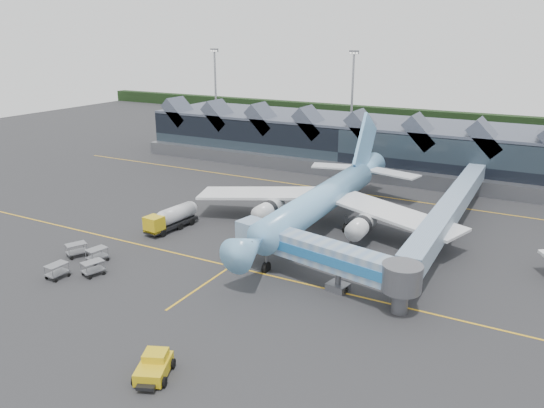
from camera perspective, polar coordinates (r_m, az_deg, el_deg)
The scene contains 10 objects.
ground at distance 69.63m, azimuth -0.86°, elevation -4.31°, with size 260.00×260.00×0.00m, color #242427.
taxi_stripes at distance 77.92m, azimuth 2.74°, elevation -1.87°, with size 120.00×60.00×0.01m.
tree_line_far at distance 170.89m, azimuth 17.75°, elevation 8.83°, with size 260.00×4.00×4.00m, color black.
terminal at distance 111.91m, azimuth 8.85°, elevation 6.60°, with size 90.00×22.25×12.52m.
light_masts at distance 120.24m, azimuth 23.58°, elevation 9.80°, with size 132.40×42.56×22.45m.
main_airliner at distance 74.54m, azimuth 5.65°, elevation 0.62°, with size 39.69×45.47×14.65m.
jet_bridge at distance 56.97m, azimuth 6.38°, elevation -5.70°, with size 22.84×7.62×5.21m.
fuel_truck at distance 75.74m, azimuth -10.65°, elevation -1.37°, with size 3.36×9.32×3.10m.
pushback_tug at distance 45.35m, azimuth -12.58°, elevation -16.72°, with size 3.73×4.59×1.85m.
baggage_carts at distance 66.45m, azimuth -19.83°, elevation -5.68°, with size 8.20×7.99×1.66m.
Camera 1 is at (31.71, -56.17, 26.22)m, focal length 35.00 mm.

